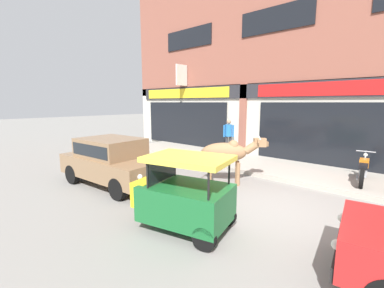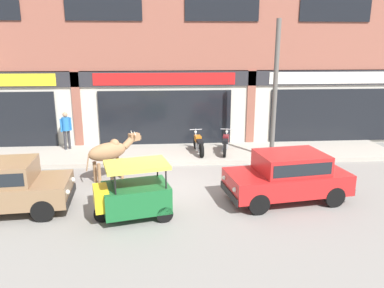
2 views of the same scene
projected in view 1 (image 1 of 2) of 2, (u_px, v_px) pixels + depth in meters
ground_plane at (271, 209)px, 6.19m from camera, size 90.00×90.00×0.00m
sidewalk at (317, 175)px, 8.83m from camera, size 19.00×2.83×0.15m
shop_building at (342, 41)px, 9.31m from camera, size 23.00×1.40×9.89m
cow at (227, 153)px, 7.94m from camera, size 1.81×1.52×1.61m
car_0 at (112, 159)px, 7.93m from camera, size 3.71×1.88×1.46m
auto_rickshaw at (183, 197)px, 5.16m from camera, size 2.13×1.53×1.52m
motorcycle_0 at (363, 170)px, 7.70m from camera, size 0.52×1.81×0.88m
pedestrian at (229, 133)px, 12.00m from camera, size 0.41×0.34×1.60m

